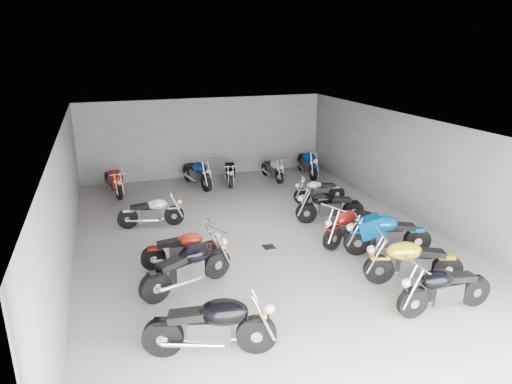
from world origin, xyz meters
TOP-DOWN VIEW (x-y plane):
  - ground at (0.00, 0.00)m, footprint 14.00×14.00m
  - wall_back at (0.00, 7.00)m, footprint 10.00×0.10m
  - wall_left at (-5.00, 0.00)m, footprint 0.10×14.00m
  - wall_right at (5.00, 0.00)m, footprint 0.10×14.00m
  - ceiling at (0.00, 0.00)m, footprint 10.00×14.00m
  - drain_grate at (0.00, -0.50)m, footprint 0.32×0.32m
  - motorcycle_left_a at (-2.52, -4.36)m, footprint 2.33×0.81m
  - motorcycle_left_c at (-2.48, -1.99)m, footprint 2.21×1.03m
  - motorcycle_left_d at (-2.40, -0.87)m, footprint 2.00×0.44m
  - motorcycle_left_f at (-2.82, 2.03)m, footprint 1.97×0.47m
  - motorcycle_right_a at (2.30, -4.57)m, footprint 2.19×0.44m
  - motorcycle_right_b at (2.42, -3.37)m, footprint 2.21×0.84m
  - motorcycle_right_c at (2.75, -1.87)m, footprint 2.27×0.75m
  - motorcycle_right_d at (2.22, -0.90)m, footprint 2.08×0.99m
  - motorcycle_right_e at (2.40, 0.65)m, footprint 2.13×0.60m
  - motorcycle_right_f at (2.90, 2.36)m, footprint 1.84×0.41m
  - motorcycle_back_a at (-3.78, 5.58)m, footprint 0.60×2.07m
  - motorcycle_back_c at (-0.69, 5.55)m, footprint 0.71×2.22m
  - motorcycle_back_d at (0.58, 5.55)m, footprint 0.52×1.90m
  - motorcycle_back_e at (2.40, 5.50)m, footprint 0.41×1.89m
  - motorcycle_back_f at (3.97, 5.59)m, footprint 0.53×2.29m

SIDE VIEW (x-z plane):
  - ground at x=0.00m, z-range 0.00..0.00m
  - drain_grate at x=0.00m, z-range 0.00..0.01m
  - motorcycle_right_f at x=2.90m, z-range 0.04..0.85m
  - motorcycle_back_e at x=2.40m, z-range 0.04..0.87m
  - motorcycle_back_d at x=0.58m, z-range 0.04..0.88m
  - motorcycle_left_f at x=-2.82m, z-range 0.04..0.91m
  - motorcycle_left_d at x=-2.40m, z-range 0.04..0.92m
  - motorcycle_back_a at x=-3.78m, z-range 0.04..0.96m
  - motorcycle_right_e at x=2.40m, z-range 0.04..0.99m
  - motorcycle_right_a at x=2.30m, z-range 0.04..1.01m
  - motorcycle_right_d at x=2.22m, z-range 0.04..1.01m
  - motorcycle_back_c at x=-0.69m, z-range 0.05..1.04m
  - motorcycle_right_b at x=2.42m, z-range 0.05..1.05m
  - motorcycle_back_f at x=3.97m, z-range 0.05..1.05m
  - motorcycle_right_c at x=2.75m, z-range 0.05..1.06m
  - motorcycle_left_c at x=-2.48m, z-range 0.05..1.07m
  - motorcycle_left_a at x=-2.52m, z-range 0.05..1.09m
  - wall_back at x=0.00m, z-range 0.00..3.20m
  - wall_left at x=-5.00m, z-range 0.00..3.20m
  - wall_right at x=5.00m, z-range 0.00..3.20m
  - ceiling at x=0.00m, z-range 3.20..3.24m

